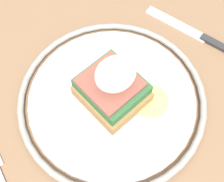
% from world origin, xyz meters
% --- Properties ---
extents(dining_table, '(0.85, 0.88, 0.77)m').
position_xyz_m(dining_table, '(0.00, 0.00, 0.64)').
color(dining_table, '#846042').
rests_on(dining_table, ground_plane).
extents(plate, '(0.29, 0.29, 0.02)m').
position_xyz_m(plate, '(0.03, -0.02, 0.77)').
color(plate, silver).
rests_on(plate, dining_table).
extents(sandwich, '(0.11, 0.12, 0.09)m').
position_xyz_m(sandwich, '(0.03, -0.02, 0.81)').
color(sandwich, '#9E703D').
rests_on(sandwich, plate).
extents(knife, '(0.05, 0.18, 0.01)m').
position_xyz_m(knife, '(0.23, -0.03, 0.77)').
color(knife, '#2D2D2D').
rests_on(knife, dining_table).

